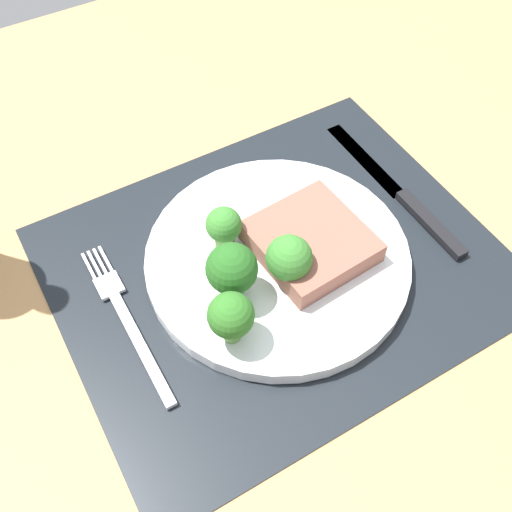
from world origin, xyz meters
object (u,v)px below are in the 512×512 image
(steak, at_px, (311,242))
(knife, at_px, (404,197))
(fork, at_px, (127,319))
(plate, at_px, (277,259))

(steak, bearing_deg, knife, 6.84)
(fork, bearing_deg, knife, -3.07)
(steak, height_order, knife, steak)
(steak, height_order, fork, steak)
(fork, xyz_separation_m, knife, (0.32, -0.01, 0.00))
(steak, relative_size, fork, 0.55)
(steak, xyz_separation_m, knife, (0.13, 0.02, -0.02))
(knife, bearing_deg, fork, -178.96)
(plate, distance_m, knife, 0.17)
(plate, bearing_deg, knife, 1.84)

